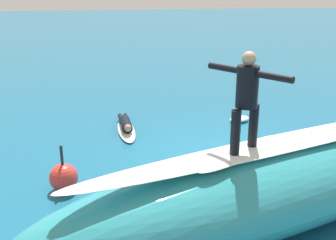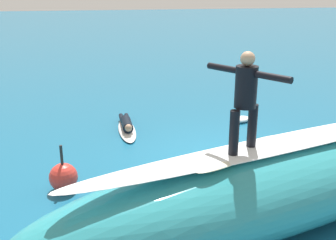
{
  "view_description": "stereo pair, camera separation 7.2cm",
  "coord_description": "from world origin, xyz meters",
  "px_view_note": "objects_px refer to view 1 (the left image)",
  "views": [
    {
      "loc": [
        3.19,
        8.95,
        4.15
      ],
      "look_at": [
        1.51,
        0.38,
        1.23
      ],
      "focal_mm": 43.81,
      "sensor_mm": 36.0,
      "label": 1
    },
    {
      "loc": [
        3.12,
        8.97,
        4.15
      ],
      "look_at": [
        1.51,
        0.38,
        1.23
      ],
      "focal_mm": 43.81,
      "sensor_mm": 36.0,
      "label": 2
    }
  ],
  "objects_px": {
    "surfboard_riding": "(243,152)",
    "surfer_paddling": "(126,123)",
    "buoy_marker": "(64,177)",
    "surfer_riding": "(247,94)",
    "surfboard_paddling": "(126,130)"
  },
  "relations": [
    {
      "from": "surfboard_riding",
      "to": "surfer_paddling",
      "type": "relative_size",
      "value": 1.27
    },
    {
      "from": "surfer_riding",
      "to": "buoy_marker",
      "type": "bearing_deg",
      "value": -68.82
    },
    {
      "from": "surfer_riding",
      "to": "buoy_marker",
      "type": "xyz_separation_m",
      "value": [
        3.05,
        -2.18,
        -2.21
      ]
    },
    {
      "from": "surfboard_riding",
      "to": "buoy_marker",
      "type": "height_order",
      "value": "surfboard_riding"
    },
    {
      "from": "surfer_riding",
      "to": "surfboard_paddling",
      "type": "bearing_deg",
      "value": -108.76
    },
    {
      "from": "buoy_marker",
      "to": "surfboard_paddling",
      "type": "bearing_deg",
      "value": -115.96
    },
    {
      "from": "surfboard_riding",
      "to": "surfboard_paddling",
      "type": "distance_m",
      "value": 5.88
    },
    {
      "from": "surfer_paddling",
      "to": "buoy_marker",
      "type": "relative_size",
      "value": 1.72
    },
    {
      "from": "surfboard_riding",
      "to": "surfboard_paddling",
      "type": "relative_size",
      "value": 1.08
    },
    {
      "from": "surfer_paddling",
      "to": "buoy_marker",
      "type": "bearing_deg",
      "value": -25.42
    },
    {
      "from": "surfboard_paddling",
      "to": "buoy_marker",
      "type": "distance_m",
      "value": 3.71
    },
    {
      "from": "surfer_riding",
      "to": "surfer_paddling",
      "type": "distance_m",
      "value": 6.25
    },
    {
      "from": "surfer_riding",
      "to": "surfboard_paddling",
      "type": "relative_size",
      "value": 0.78
    },
    {
      "from": "surfer_riding",
      "to": "surfboard_riding",
      "type": "bearing_deg",
      "value": 0.0
    },
    {
      "from": "surfboard_riding",
      "to": "surfboard_paddling",
      "type": "xyz_separation_m",
      "value": [
        1.43,
        -5.51,
        -1.49
      ]
    }
  ]
}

